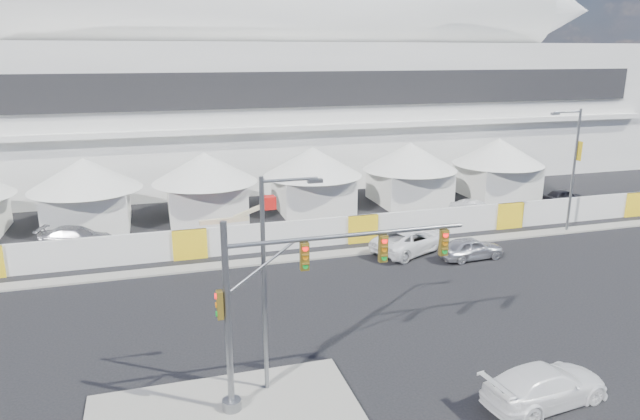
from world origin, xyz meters
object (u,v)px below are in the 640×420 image
object	(u,v)px
sedan_silver	(471,248)
lot_car_b	(563,196)
pickup_near	(545,385)
streetlight_median	(270,271)
pickup_curb	(411,240)
boom_lift	(218,234)
lot_car_a	(476,210)
lot_car_c	(77,237)
streetlight_curb	(572,162)
traffic_mast	(282,303)

from	to	relation	value
sedan_silver	lot_car_b	size ratio (longest dim) A/B	1.11
pickup_near	streetlight_median	size ratio (longest dim) A/B	0.61
pickup_curb	boom_lift	size ratio (longest dim) A/B	0.93
pickup_curb	pickup_near	size ratio (longest dim) A/B	1.14
pickup_curb	lot_car_a	bearing A→B (deg)	-79.54
sedan_silver	lot_car_a	distance (m)	9.85
lot_car_c	pickup_curb	bearing A→B (deg)	-91.15
pickup_near	streetlight_curb	distance (m)	24.37
sedan_silver	streetlight_curb	xyz separation A→B (m)	(9.93, 3.24, 4.60)
streetlight_median	boom_lift	xyz separation A→B (m)	(-0.01, 18.34, -4.22)
lot_car_a	streetlight_median	distance (m)	28.86
lot_car_a	boom_lift	world-z (taller)	boom_lift
pickup_near	pickup_curb	bearing A→B (deg)	-15.55
lot_car_c	traffic_mast	world-z (taller)	traffic_mast
lot_car_a	streetlight_curb	distance (m)	8.20
lot_car_c	lot_car_a	bearing A→B (deg)	-75.27
pickup_curb	pickup_near	xyz separation A→B (m)	(-2.49, -17.28, -0.07)
pickup_curb	traffic_mast	distance (m)	19.24
lot_car_b	streetlight_curb	xyz separation A→B (m)	(-5.45, -6.98, 4.67)
sedan_silver	pickup_curb	bearing A→B (deg)	49.78
lot_car_b	streetlight_median	size ratio (longest dim) A/B	0.45
lot_car_b	lot_car_c	xyz separation A→B (m)	(-40.37, -0.58, 0.08)
sedan_silver	streetlight_median	xyz separation A→B (m)	(-15.53, -11.15, 4.36)
sedan_silver	pickup_near	world-z (taller)	pickup_near
pickup_curb	lot_car_c	bearing A→B (deg)	47.25
traffic_mast	streetlight_curb	world-z (taller)	streetlight_curb
lot_car_c	streetlight_curb	world-z (taller)	streetlight_curb
sedan_silver	boom_lift	bearing A→B (deg)	61.48
pickup_curb	lot_car_c	size ratio (longest dim) A/B	1.17
lot_car_a	pickup_near	bearing A→B (deg)	-169.67
pickup_near	traffic_mast	world-z (taller)	traffic_mast
pickup_curb	sedan_silver	bearing A→B (deg)	-150.81
sedan_silver	boom_lift	world-z (taller)	boom_lift
sedan_silver	streetlight_median	world-z (taller)	streetlight_median
sedan_silver	boom_lift	size ratio (longest dim) A/B	0.67
pickup_curb	pickup_near	world-z (taller)	pickup_curb
pickup_curb	streetlight_median	distance (m)	18.79
boom_lift	streetlight_median	bearing A→B (deg)	-94.17
lot_car_b	pickup_curb	bearing A→B (deg)	104.57
pickup_near	lot_car_c	size ratio (longest dim) A/B	1.03
lot_car_a	traffic_mast	size ratio (longest dim) A/B	0.45
streetlight_curb	lot_car_c	bearing A→B (deg)	169.62
lot_car_b	boom_lift	xyz separation A→B (m)	(-30.92, -3.02, 0.21)
lot_car_b	lot_car_a	bearing A→B (deg)	92.64
lot_car_a	streetlight_curb	size ratio (longest dim) A/B	0.47
lot_car_a	boom_lift	xyz separation A→B (m)	(-20.92, -1.06, 0.16)
boom_lift	lot_car_a	bearing A→B (deg)	-1.28
sedan_silver	streetlight_median	distance (m)	19.61
lot_car_a	streetlight_curb	bearing A→B (deg)	-102.05
lot_car_a	streetlight_curb	xyz separation A→B (m)	(4.55, -5.02, 4.63)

